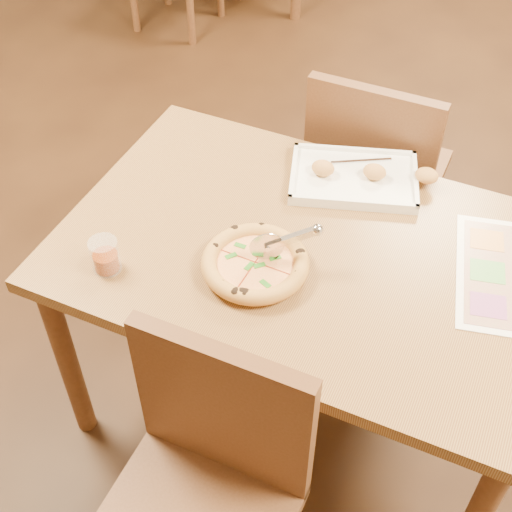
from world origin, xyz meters
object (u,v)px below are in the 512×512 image
at_px(pizza, 255,263).
at_px(pizza_cutter, 283,241).
at_px(chair_far, 374,163).
at_px(chair_near, 207,471).
at_px(plate, 256,268).
at_px(appetizer_tray, 358,178).
at_px(dining_table, 308,270).
at_px(glass_tumbler, 105,257).

xyz_separation_m(pizza, pizza_cutter, (0.06, 0.04, 0.06)).
bearing_deg(chair_far, chair_near, 90.00).
bearing_deg(plate, chair_far, 82.57).
relative_size(chair_far, pizza, 1.72).
distance_m(chair_near, plate, 0.51).
height_order(chair_far, pizza_cutter, chair_far).
relative_size(chair_far, appetizer_tray, 1.08).
height_order(chair_near, plate, chair_near).
distance_m(chair_near, pizza_cutter, 0.57).
bearing_deg(pizza, chair_far, 82.54).
bearing_deg(dining_table, chair_near, -90.00).
bearing_deg(chair_far, glass_tumbler, 63.44).
relative_size(chair_near, pizza_cutter, 3.11).
height_order(chair_near, pizza_cutter, chair_near).
relative_size(appetizer_tray, glass_tumbler, 4.75).
height_order(pizza, glass_tumbler, glass_tumbler).
relative_size(chair_near, pizza, 1.72).
height_order(dining_table, chair_near, chair_near).
xyz_separation_m(dining_table, chair_near, (0.00, -0.60, -0.07)).
xyz_separation_m(chair_far, appetizer_tray, (0.03, -0.30, 0.17)).
bearing_deg(pizza_cutter, glass_tumbler, 174.81).
height_order(dining_table, plate, plate).
distance_m(dining_table, pizza, 0.20).
bearing_deg(plate, pizza_cutter, 35.71).
distance_m(pizza_cutter, glass_tumbler, 0.45).
height_order(dining_table, chair_far, chair_far).
height_order(pizza_cutter, appetizer_tray, pizza_cutter).
xyz_separation_m(chair_near, pizza_cutter, (-0.04, 0.51, 0.24)).
bearing_deg(dining_table, pizza, -126.08).
xyz_separation_m(chair_near, glass_tumbler, (-0.44, 0.32, 0.19)).
height_order(chair_far, glass_tumbler, chair_far).
bearing_deg(appetizer_tray, dining_table, -94.98).
xyz_separation_m(chair_near, plate, (-0.10, 0.47, 0.16)).
height_order(chair_near, pizza, chair_near).
xyz_separation_m(dining_table, plate, (-0.10, -0.13, 0.09)).
xyz_separation_m(dining_table, appetizer_tray, (0.03, 0.31, 0.10)).
xyz_separation_m(appetizer_tray, glass_tumbler, (-0.47, -0.59, 0.02)).
distance_m(dining_table, chair_far, 0.61).
bearing_deg(appetizer_tray, pizza, -105.68).
height_order(chair_near, appetizer_tray, chair_near).
relative_size(pizza_cutter, appetizer_tray, 0.35).
xyz_separation_m(pizza, appetizer_tray, (0.12, 0.44, -0.01)).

